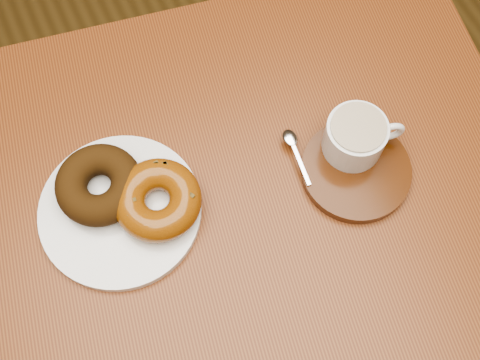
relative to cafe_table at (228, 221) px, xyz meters
name	(u,v)px	position (x,y,z in m)	size (l,w,h in m)	color
cafe_table	(228,221)	(0.00, 0.00, 0.00)	(0.95, 0.77, 0.80)	brown
donut_plate	(120,210)	(-0.14, 0.03, 0.13)	(0.22, 0.22, 0.01)	white
donut_cinnamon	(99,185)	(-0.15, 0.07, 0.16)	(0.12, 0.12, 0.04)	#351F0A
donut_caramel	(158,200)	(-0.09, 0.01, 0.16)	(0.13, 0.13, 0.04)	brown
saucer	(356,171)	(0.17, -0.05, 0.14)	(0.15, 0.15, 0.02)	#3D1B08
coffee_cup	(356,136)	(0.18, -0.02, 0.17)	(0.11, 0.08, 0.06)	white
teaspoon	(292,143)	(0.11, 0.02, 0.15)	(0.02, 0.09, 0.01)	silver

